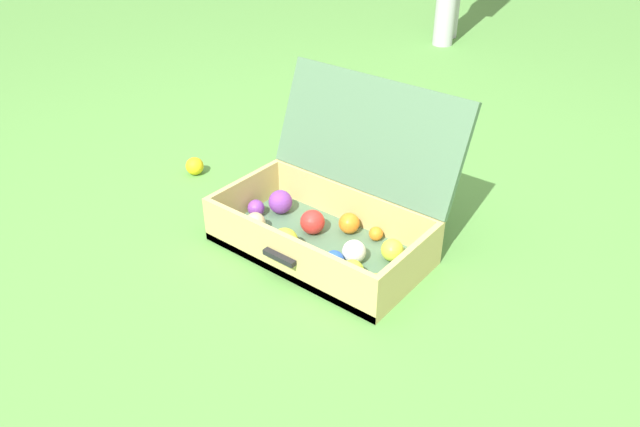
# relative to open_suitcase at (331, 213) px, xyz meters

# --- Properties ---
(ground_plane) EXTENTS (16.00, 16.00, 0.00)m
(ground_plane) POSITION_rel_open_suitcase_xyz_m (-0.01, -0.11, -0.11)
(ground_plane) COLOR #569342
(open_suitcase) EXTENTS (0.65, 0.51, 0.48)m
(open_suitcase) POSITION_rel_open_suitcase_xyz_m (0.00, 0.00, 0.00)
(open_suitcase) COLOR #4C7051
(open_suitcase) RESTS_ON ground
(stray_ball_on_grass) EXTENTS (0.07, 0.07, 0.07)m
(stray_ball_on_grass) POSITION_rel_open_suitcase_xyz_m (-0.68, 0.05, -0.08)
(stray_ball_on_grass) COLOR yellow
(stray_ball_on_grass) RESTS_ON ground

